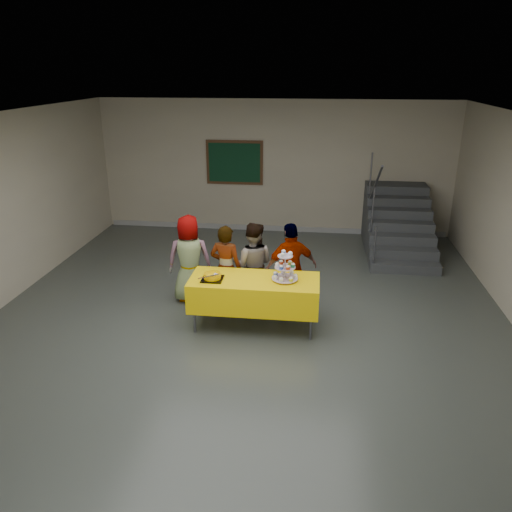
% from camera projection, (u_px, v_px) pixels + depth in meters
% --- Properties ---
extents(room_shell, '(10.00, 10.04, 3.02)m').
position_uv_depth(room_shell, '(241.00, 191.00, 6.48)').
color(room_shell, '#4C514C').
rests_on(room_shell, ground).
extents(bake_table, '(1.88, 0.78, 0.77)m').
position_uv_depth(bake_table, '(254.00, 292.00, 7.30)').
color(bake_table, '#595960').
rests_on(bake_table, ground).
extents(cupcake_stand, '(0.38, 0.38, 0.44)m').
position_uv_depth(cupcake_stand, '(285.00, 269.00, 7.12)').
color(cupcake_stand, silver).
rests_on(cupcake_stand, bake_table).
extents(bear_cake, '(0.32, 0.36, 0.12)m').
position_uv_depth(bear_cake, '(212.00, 276.00, 7.18)').
color(bear_cake, black).
rests_on(bear_cake, bake_table).
extents(schoolchild_a, '(0.78, 0.58, 1.45)m').
position_uv_depth(schoolchild_a, '(189.00, 259.00, 8.10)').
color(schoolchild_a, slate).
rests_on(schoolchild_a, ground).
extents(schoolchild_b, '(0.56, 0.42, 1.40)m').
position_uv_depth(schoolchild_b, '(226.00, 268.00, 7.78)').
color(schoolchild_b, slate).
rests_on(schoolchild_b, ground).
extents(schoolchild_c, '(0.69, 0.55, 1.40)m').
position_uv_depth(schoolchild_c, '(253.00, 265.00, 7.91)').
color(schoolchild_c, slate).
rests_on(schoolchild_c, ground).
extents(schoolchild_d, '(0.92, 0.67, 1.45)m').
position_uv_depth(schoolchild_d, '(291.00, 268.00, 7.73)').
color(schoolchild_d, slate).
rests_on(schoolchild_d, ground).
extents(staircase, '(1.30, 2.40, 2.04)m').
position_uv_depth(staircase, '(397.00, 226.00, 10.57)').
color(staircase, '#424447').
rests_on(staircase, ground).
extents(noticeboard, '(1.30, 0.05, 1.00)m').
position_uv_depth(noticeboard, '(235.00, 163.00, 11.36)').
color(noticeboard, '#472B16').
rests_on(noticeboard, ground).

